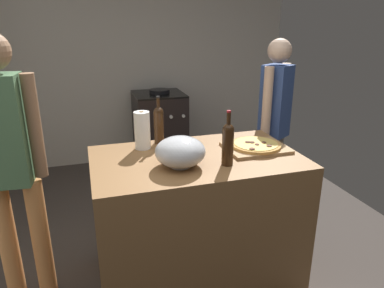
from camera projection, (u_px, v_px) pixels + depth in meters
name	position (u px, v px, depth m)	size (l,w,h in m)	color
ground_plane	(159.00, 214.00, 3.40)	(4.01, 3.59, 0.02)	#3F3833
kitchen_wall_rear	(129.00, 57.00, 4.36)	(4.01, 0.10, 2.60)	#BCB7AD
counter	(196.00, 219.00, 2.42)	(1.32, 0.80, 0.92)	olive
cutting_board	(256.00, 148.00, 2.39)	(0.40, 0.32, 0.02)	tan
pizza	(256.00, 145.00, 2.38)	(0.33, 0.33, 0.03)	tan
mixing_bowl	(180.00, 152.00, 2.09)	(0.30, 0.30, 0.18)	#B2B2B7
paper_towel_roll	(142.00, 130.00, 2.37)	(0.10, 0.10, 0.26)	white
wine_bottle_amber	(228.00, 142.00, 2.09)	(0.07, 0.07, 0.33)	#331E0F
wine_bottle_clear	(159.00, 123.00, 2.47)	(0.07, 0.07, 0.33)	#331E0F
stove	(160.00, 130.00, 4.35)	(0.58, 0.60, 0.96)	black
person_in_stripes	(10.00, 161.00, 2.04)	(0.39, 0.22, 1.69)	#D88C4C
person_in_red	(274.00, 122.00, 3.02)	(0.32, 0.28, 1.60)	slate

